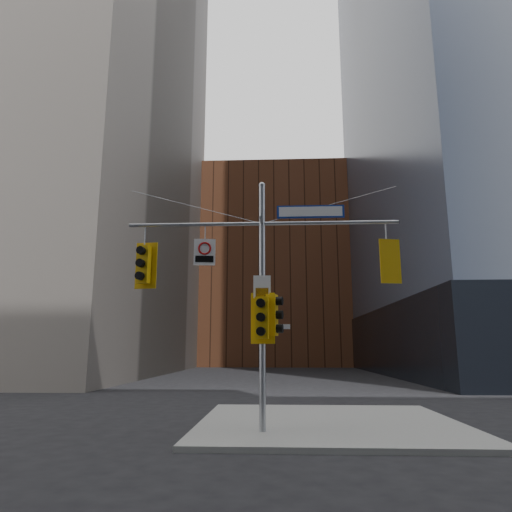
# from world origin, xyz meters

# --- Properties ---
(ground) EXTENTS (160.00, 160.00, 0.00)m
(ground) POSITION_xyz_m (0.00, 0.00, 0.00)
(ground) COLOR black
(ground) RESTS_ON ground
(sidewalk_corner) EXTENTS (8.00, 8.00, 0.15)m
(sidewalk_corner) POSITION_xyz_m (2.00, 4.00, 0.07)
(sidewalk_corner) COLOR gray
(sidewalk_corner) RESTS_ON ground
(tower_nw) EXTENTS (36.00, 36.00, 80.00)m
(tower_nw) POSITION_xyz_m (-28.00, 32.00, 40.00)
(tower_nw) COLOR gray
(tower_nw) RESTS_ON ground
(brick_midrise) EXTENTS (26.00, 20.00, 28.00)m
(brick_midrise) POSITION_xyz_m (0.00, 58.00, 14.00)
(brick_midrise) COLOR brown
(brick_midrise) RESTS_ON ground
(signal_assembly) EXTENTS (8.00, 0.80, 7.30)m
(signal_assembly) POSITION_xyz_m (0.00, 1.99, 4.42)
(signal_assembly) COLOR #97999F
(signal_assembly) RESTS_ON ground
(traffic_light_west_arm) EXTENTS (0.67, 0.57, 1.40)m
(traffic_light_west_arm) POSITION_xyz_m (-3.51, 2.01, 4.80)
(traffic_light_west_arm) COLOR #DBA30B
(traffic_light_west_arm) RESTS_ON ground
(traffic_light_east_arm) EXTENTS (0.61, 0.55, 1.28)m
(traffic_light_east_arm) POSITION_xyz_m (3.62, 1.99, 4.80)
(traffic_light_east_arm) COLOR #DBA30B
(traffic_light_east_arm) RESTS_ON ground
(traffic_light_pole_side) EXTENTS (0.51, 0.43, 1.17)m
(traffic_light_pole_side) POSITION_xyz_m (0.33, 1.99, 3.30)
(traffic_light_pole_side) COLOR #DBA30B
(traffic_light_pole_side) RESTS_ON ground
(traffic_light_pole_front) EXTENTS (0.68, 0.58, 1.43)m
(traffic_light_pole_front) POSITION_xyz_m (0.00, 1.73, 3.21)
(traffic_light_pole_front) COLOR #DBA30B
(traffic_light_pole_front) RESTS_ON ground
(street_sign_blade) EXTENTS (1.99, 0.06, 0.39)m
(street_sign_blade) POSITION_xyz_m (1.44, 2.00, 6.35)
(street_sign_blade) COLOR navy
(street_sign_blade) RESTS_ON ground
(regulatory_sign_arm) EXTENTS (0.63, 0.12, 0.79)m
(regulatory_sign_arm) POSITION_xyz_m (-1.70, 1.97, 5.18)
(regulatory_sign_arm) COLOR silver
(regulatory_sign_arm) RESTS_ON ground
(regulatory_sign_pole) EXTENTS (0.50, 0.06, 0.65)m
(regulatory_sign_pole) POSITION_xyz_m (0.00, 1.88, 4.08)
(regulatory_sign_pole) COLOR silver
(regulatory_sign_pole) RESTS_ON ground
(street_blade_ew) EXTENTS (0.69, 0.11, 0.14)m
(street_blade_ew) POSITION_xyz_m (0.45, 2.00, 2.97)
(street_blade_ew) COLOR silver
(street_blade_ew) RESTS_ON ground
(street_blade_ns) EXTENTS (0.06, 0.81, 0.16)m
(street_blade_ns) POSITION_xyz_m (0.00, 2.45, 2.69)
(street_blade_ns) COLOR #145926
(street_blade_ns) RESTS_ON ground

